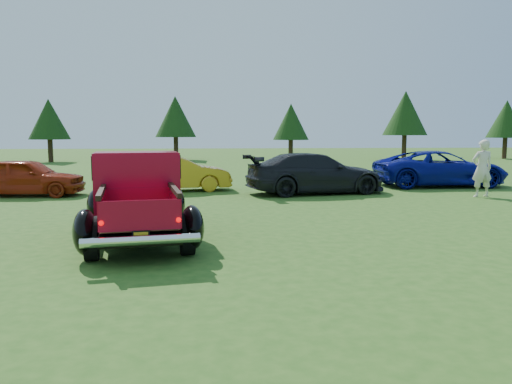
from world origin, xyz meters
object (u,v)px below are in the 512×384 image
(tree_mid_right, at_px, (291,122))
(show_car_blue, at_px, (440,169))
(tree_east, at_px, (405,113))
(spectator, at_px, (482,168))
(tree_far_east, at_px, (506,119))
(show_car_yellow, at_px, (177,174))
(pickup_truck, at_px, (137,196))
(tree_mid_left, at_px, (175,117))
(show_car_grey, at_px, (315,173))
(show_car_red, at_px, (27,177))
(tree_west, at_px, (49,119))

(tree_mid_right, height_order, show_car_blue, tree_mid_right)
(tree_east, distance_m, spectator, 23.57)
(tree_mid_right, distance_m, tree_far_east, 18.01)
(show_car_yellow, bearing_deg, spectator, -112.29)
(spectator, bearing_deg, tree_mid_right, -83.79)
(tree_east, relative_size, pickup_truck, 1.09)
(tree_mid_right, xyz_separation_m, tree_far_east, (18.00, 0.50, 0.27))
(tree_mid_left, height_order, show_car_yellow, tree_mid_left)
(tree_mid_left, xyz_separation_m, spectator, (11.77, -24.07, -2.42))
(pickup_truck, distance_m, show_car_yellow, 8.09)
(tree_mid_left, relative_size, show_car_grey, 1.01)
(tree_far_east, height_order, show_car_red, tree_far_east)
(tree_mid_right, relative_size, show_car_grey, 0.89)
(show_car_grey, distance_m, show_car_blue, 5.80)
(pickup_truck, height_order, show_car_red, pickup_truck)
(tree_far_east, distance_m, show_car_grey, 30.25)
(tree_mid_left, distance_m, show_car_red, 22.81)
(tree_mid_right, height_order, pickup_truck, tree_mid_right)
(tree_mid_right, distance_m, spectator, 23.32)
(tree_west, bearing_deg, spectator, -46.74)
(tree_east, relative_size, tree_far_east, 1.12)
(tree_mid_right, bearing_deg, show_car_blue, -81.54)
(pickup_truck, distance_m, spectator, 11.84)
(tree_far_east, distance_m, show_car_yellow, 33.07)
(show_car_red, xyz_separation_m, show_car_grey, (9.94, -0.17, 0.07))
(tree_east, xyz_separation_m, tree_far_east, (9.00, 1.00, -0.41))
(tree_west, distance_m, show_car_blue, 28.15)
(tree_mid_left, height_order, tree_east, tree_east)
(show_car_blue, bearing_deg, tree_west, 48.87)
(show_car_red, bearing_deg, spectator, -92.97)
(tree_west, relative_size, tree_mid_left, 0.92)
(show_car_red, xyz_separation_m, show_car_blue, (15.43, 1.70, 0.07))
(tree_mid_right, xyz_separation_m, show_car_grey, (-2.56, -21.55, -2.26))
(tree_far_east, distance_m, pickup_truck, 38.85)
(spectator, bearing_deg, tree_far_east, -123.51)
(tree_mid_left, distance_m, show_car_blue, 24.01)
(pickup_truck, bearing_deg, tree_mid_left, 83.15)
(tree_west, distance_m, tree_far_east, 36.03)
(tree_west, xyz_separation_m, tree_far_east, (36.00, 1.50, 0.14))
(tree_east, height_order, spectator, tree_east)
(tree_far_east, relative_size, show_car_blue, 0.94)
(tree_mid_left, height_order, tree_mid_right, tree_mid_left)
(show_car_yellow, height_order, show_car_grey, show_car_grey)
(tree_mid_left, bearing_deg, tree_far_east, -1.06)
(show_car_red, bearing_deg, tree_west, 18.45)
(tree_west, distance_m, spectator, 30.38)
(tree_far_east, bearing_deg, show_car_grey, -133.00)
(show_car_grey, distance_m, spectator, 5.54)
(show_car_red, relative_size, show_car_grey, 0.77)
(tree_west, distance_m, tree_east, 27.01)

